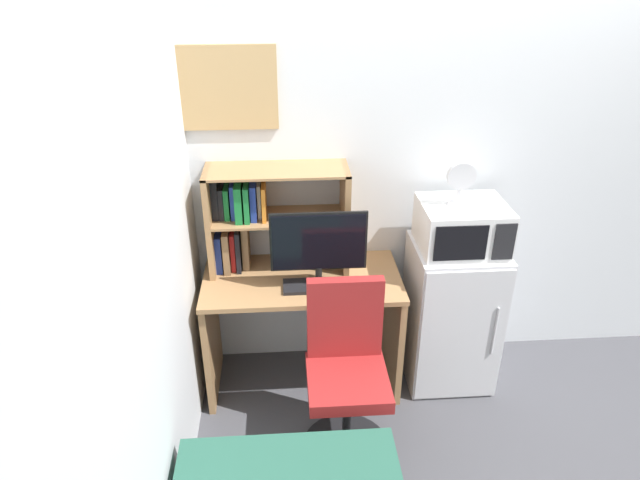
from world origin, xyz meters
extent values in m
cube|color=silver|center=(0.40, 0.02, 1.30)|extent=(6.40, 0.04, 2.60)
cube|color=silver|center=(-1.62, -1.60, 1.30)|extent=(0.04, 4.40, 2.60)
cube|color=#997047|center=(-0.99, -0.29, 0.73)|extent=(1.11, 0.57, 0.03)
cube|color=#997047|center=(-1.53, -0.29, 0.36)|extent=(0.04, 0.51, 0.72)
cube|color=#997047|center=(-0.45, -0.29, 0.36)|extent=(0.04, 0.51, 0.72)
cube|color=#997047|center=(-1.49, -0.14, 1.05)|extent=(0.03, 0.29, 0.60)
cube|color=#997047|center=(-0.74, -0.14, 1.05)|extent=(0.03, 0.29, 0.60)
cube|color=#997047|center=(-1.12, -0.14, 1.34)|extent=(0.78, 0.29, 0.01)
cube|color=#997047|center=(-1.12, -0.14, 1.06)|extent=(0.72, 0.29, 0.01)
cube|color=navy|center=(-1.46, -0.12, 0.86)|extent=(0.04, 0.21, 0.23)
cube|color=brown|center=(-1.41, -0.13, 0.87)|extent=(0.04, 0.23, 0.25)
cube|color=#B21E1E|center=(-1.38, -0.11, 0.86)|extent=(0.03, 0.18, 0.23)
cube|color=black|center=(-1.35, -0.12, 0.87)|extent=(0.03, 0.21, 0.25)
cube|color=brown|center=(-1.31, -0.11, 0.89)|extent=(0.04, 0.17, 0.28)
cube|color=black|center=(-1.46, -0.11, 1.19)|extent=(0.04, 0.16, 0.24)
cube|color=black|center=(-1.42, -0.11, 1.16)|extent=(0.03, 0.17, 0.18)
cube|color=#197233|center=(-1.39, -0.11, 1.16)|extent=(0.03, 0.17, 0.18)
cube|color=navy|center=(-1.36, -0.11, 1.17)|extent=(0.02, 0.17, 0.20)
cube|color=#197233|center=(-1.33, -0.13, 1.17)|extent=(0.04, 0.24, 0.21)
cube|color=#197233|center=(-1.28, -0.13, 1.17)|extent=(0.03, 0.24, 0.20)
cube|color=navy|center=(-1.25, -0.12, 1.17)|extent=(0.03, 0.21, 0.20)
cube|color=silver|center=(-1.22, -0.11, 1.17)|extent=(0.02, 0.16, 0.19)
cube|color=orange|center=(-1.19, -0.13, 1.17)|extent=(0.02, 0.23, 0.20)
cylinder|color=black|center=(-0.91, -0.40, 0.76)|extent=(0.16, 0.16, 0.02)
cylinder|color=black|center=(-0.91, -0.40, 0.82)|extent=(0.04, 0.04, 0.11)
cube|color=black|center=(-0.91, -0.39, 1.03)|extent=(0.51, 0.01, 0.33)
cube|color=black|center=(-0.91, -0.40, 1.03)|extent=(0.49, 0.02, 0.31)
cube|color=black|center=(-0.89, -0.39, 0.76)|extent=(0.43, 0.15, 0.02)
ellipsoid|color=black|center=(-0.60, -0.41, 0.77)|extent=(0.06, 0.11, 0.04)
cube|color=silver|center=(-0.10, -0.27, 0.45)|extent=(0.50, 0.47, 0.90)
cube|color=silver|center=(-0.10, -0.51, 0.45)|extent=(0.48, 0.01, 0.87)
cylinder|color=#B2B2B7|center=(0.07, -0.53, 0.50)|extent=(0.01, 0.01, 0.32)
cube|color=silver|center=(-0.10, -0.27, 1.03)|extent=(0.46, 0.39, 0.26)
cube|color=black|center=(-0.17, -0.47, 1.03)|extent=(0.28, 0.01, 0.20)
cube|color=black|center=(0.06, -0.47, 1.03)|extent=(0.11, 0.01, 0.21)
cylinder|color=silver|center=(-0.14, -0.27, 1.17)|extent=(0.11, 0.11, 0.01)
cylinder|color=silver|center=(-0.14, -0.27, 1.22)|extent=(0.02, 0.02, 0.08)
cylinder|color=silver|center=(-0.14, -0.28, 1.33)|extent=(0.15, 0.03, 0.15)
cylinder|color=black|center=(-0.79, -0.86, 0.02)|extent=(0.46, 0.46, 0.04)
cylinder|color=black|center=(-0.79, -0.86, 0.24)|extent=(0.04, 0.04, 0.44)
cube|color=maroon|center=(-0.79, -0.86, 0.48)|extent=(0.40, 0.40, 0.07)
cube|color=maroon|center=(-0.79, -0.68, 0.74)|extent=(0.38, 0.06, 0.45)
cube|color=tan|center=(-1.39, -0.01, 1.75)|extent=(0.60, 0.02, 0.44)
camera|label=1|loc=(-1.08, -3.01, 2.41)|focal=31.77mm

